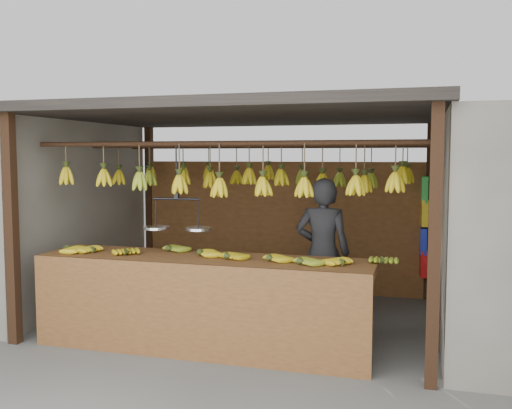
% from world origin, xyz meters
% --- Properties ---
extents(ground, '(80.00, 80.00, 0.00)m').
position_xyz_m(ground, '(0.00, 0.00, 0.00)').
color(ground, '#5B5B57').
extents(stall, '(4.30, 3.30, 2.40)m').
position_xyz_m(stall, '(0.00, 0.33, 1.97)').
color(stall, black).
rests_on(stall, ground).
extents(counter, '(3.43, 0.75, 0.96)m').
position_xyz_m(counter, '(-0.11, -1.23, 0.71)').
color(counter, brown).
rests_on(counter, ground).
extents(hanging_bananas, '(3.63, 2.23, 0.38)m').
position_xyz_m(hanging_bananas, '(0.00, -0.00, 1.62)').
color(hanging_bananas, gold).
rests_on(hanging_bananas, ground).
extents(balance_scale, '(0.70, 0.30, 0.86)m').
position_xyz_m(balance_scale, '(-0.45, -1.00, 1.21)').
color(balance_scale, black).
rests_on(balance_scale, ground).
extents(vendor, '(0.62, 0.43, 1.64)m').
position_xyz_m(vendor, '(0.87, -0.07, 0.82)').
color(vendor, '#262628').
rests_on(vendor, ground).
extents(bag_bundles, '(0.08, 0.26, 1.29)m').
position_xyz_m(bag_bundles, '(1.94, 1.35, 0.97)').
color(bag_bundles, '#199926').
rests_on(bag_bundles, ground).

